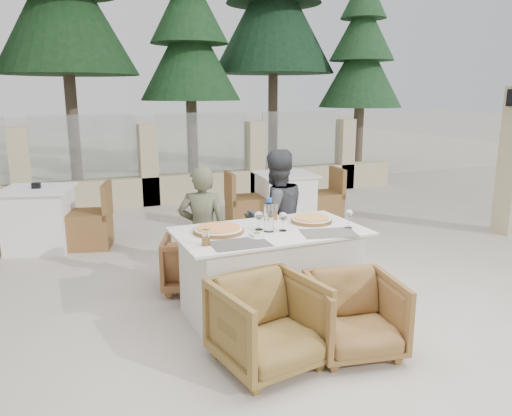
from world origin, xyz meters
name	(u,v)px	position (x,y,z in m)	size (l,w,h in m)	color
ground	(263,312)	(0.00, 0.00, 0.00)	(80.00, 80.00, 0.00)	beige
sand_patch	(94,150)	(0.00, 14.00, 0.01)	(30.00, 16.00, 0.01)	beige
perimeter_wall_far	(148,159)	(0.00, 4.80, 0.80)	(10.00, 0.34, 1.60)	beige
pine_mid_left	(65,25)	(-1.00, 7.50, 3.25)	(2.86, 2.86, 6.50)	#193B1A
pine_centre	(190,65)	(1.50, 7.20, 2.50)	(2.20, 2.20, 5.00)	#1E4822
pine_mid_right	(273,30)	(3.80, 7.80, 3.40)	(2.99, 2.99, 6.80)	#16361E
pine_far_right	(361,78)	(5.50, 6.50, 2.25)	(1.98, 1.98, 4.50)	#224D27
dining_table	(270,273)	(0.04, -0.06, 0.39)	(1.60, 0.90, 0.77)	silver
placemat_near_left	(240,244)	(-0.35, -0.33, 0.77)	(0.45, 0.30, 0.00)	#524C46
placemat_near_right	(329,233)	(0.45, -0.35, 0.77)	(0.45, 0.30, 0.00)	#605C52
pizza_left	(219,229)	(-0.39, 0.05, 0.80)	(0.42, 0.42, 0.05)	#E64D1F
pizza_right	(311,220)	(0.49, 0.03, 0.79)	(0.37, 0.37, 0.05)	orange
water_bottle	(269,215)	(0.01, -0.10, 0.91)	(0.08, 0.08, 0.29)	#A3BED6
wine_glass_centre	(259,219)	(-0.05, -0.01, 0.86)	(0.08, 0.08, 0.18)	silver
wine_glass_near	(283,220)	(0.13, -0.13, 0.86)	(0.08, 0.08, 0.18)	white
wine_glass_corner	(349,218)	(0.69, -0.27, 0.86)	(0.08, 0.08, 0.18)	white
beer_glass_left	(206,237)	(-0.60, -0.26, 0.83)	(0.06, 0.06, 0.13)	#C0751B
beer_glass_right	(274,212)	(0.22, 0.26, 0.84)	(0.07, 0.07, 0.15)	orange
olive_dish	(257,235)	(-0.15, -0.22, 0.79)	(0.11, 0.11, 0.04)	white
armchair_far_left	(194,262)	(-0.40, 0.77, 0.28)	(0.59, 0.61, 0.55)	brown
armchair_far_right	(267,251)	(0.40, 0.78, 0.29)	(0.62, 0.63, 0.58)	olive
armchair_near_left	(268,324)	(-0.34, -0.83, 0.32)	(0.68, 0.70, 0.64)	olive
armchair_near_right	(354,315)	(0.34, -0.91, 0.30)	(0.63, 0.65, 0.59)	brown
diner_left	(203,231)	(-0.35, 0.62, 0.63)	(0.46, 0.30, 1.26)	#54563F
diner_right	(276,218)	(0.41, 0.60, 0.69)	(0.67, 0.52, 1.38)	#3D3F43
bg_table_a	(40,219)	(-1.78, 2.81, 0.39)	(1.64, 0.82, 0.77)	white
bg_table_b	(285,199)	(1.54, 2.62, 0.39)	(1.64, 0.82, 0.77)	white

